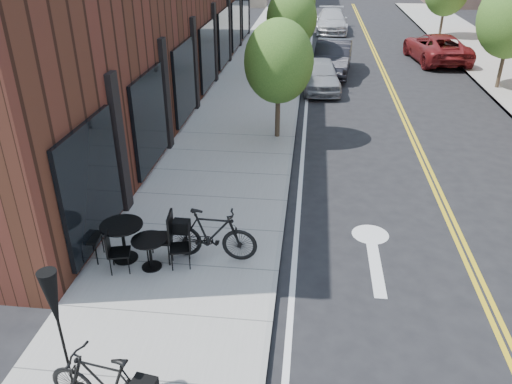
{
  "coord_description": "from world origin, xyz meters",
  "views": [
    {
      "loc": [
        0.47,
        -6.72,
        6.24
      ],
      "look_at": [
        -0.66,
        3.21,
        1.0
      ],
      "focal_mm": 35.0,
      "sensor_mm": 36.0,
      "label": 1
    }
  ],
  "objects_px": {
    "parked_car_far": "(436,48)",
    "parked_car_b": "(333,58)",
    "bistro_set_b": "(123,237)",
    "parked_car_a": "(320,75)",
    "bistro_set_c": "(150,249)",
    "patio_umbrella": "(55,310)",
    "parked_car_c": "(332,21)",
    "bicycle_right": "(212,235)"
  },
  "relations": [
    {
      "from": "parked_car_a",
      "to": "parked_car_b",
      "type": "height_order",
      "value": "parked_car_b"
    },
    {
      "from": "patio_umbrella",
      "to": "bistro_set_c",
      "type": "bearing_deg",
      "value": 86.41
    },
    {
      "from": "bistro_set_b",
      "to": "parked_car_b",
      "type": "relative_size",
      "value": 0.43
    },
    {
      "from": "parked_car_c",
      "to": "parked_car_far",
      "type": "xyz_separation_m",
      "value": [
        5.35,
        -8.36,
        -0.0
      ]
    },
    {
      "from": "bicycle_right",
      "to": "bistro_set_b",
      "type": "xyz_separation_m",
      "value": [
        -1.81,
        -0.24,
        -0.03
      ]
    },
    {
      "from": "bicycle_right",
      "to": "bistro_set_c",
      "type": "height_order",
      "value": "bicycle_right"
    },
    {
      "from": "parked_car_a",
      "to": "parked_car_b",
      "type": "bearing_deg",
      "value": 73.45
    },
    {
      "from": "parked_car_c",
      "to": "parked_car_b",
      "type": "bearing_deg",
      "value": -90.91
    },
    {
      "from": "bicycle_right",
      "to": "parked_car_a",
      "type": "relative_size",
      "value": 0.49
    },
    {
      "from": "bistro_set_c",
      "to": "parked_car_c",
      "type": "distance_m",
      "value": 28.58
    },
    {
      "from": "bicycle_right",
      "to": "patio_umbrella",
      "type": "distance_m",
      "value": 4.06
    },
    {
      "from": "parked_car_b",
      "to": "bicycle_right",
      "type": "bearing_deg",
      "value": -94.21
    },
    {
      "from": "bistro_set_b",
      "to": "parked_car_b",
      "type": "xyz_separation_m",
      "value": [
        4.64,
        16.43,
        0.11
      ]
    },
    {
      "from": "bistro_set_c",
      "to": "parked_car_a",
      "type": "xyz_separation_m",
      "value": [
        3.42,
        13.77,
        0.11
      ]
    },
    {
      "from": "parked_car_b",
      "to": "parked_car_c",
      "type": "xyz_separation_m",
      "value": [
        0.19,
        11.61,
        -0.04
      ]
    },
    {
      "from": "patio_umbrella",
      "to": "parked_car_c",
      "type": "xyz_separation_m",
      "value": [
        4.4,
        31.47,
        -0.98
      ]
    },
    {
      "from": "bistro_set_b",
      "to": "bistro_set_c",
      "type": "xyz_separation_m",
      "value": [
        0.63,
        -0.23,
        -0.1
      ]
    },
    {
      "from": "patio_umbrella",
      "to": "parked_car_c",
      "type": "bearing_deg",
      "value": 82.04
    },
    {
      "from": "bistro_set_c",
      "to": "patio_umbrella",
      "type": "xyz_separation_m",
      "value": [
        -0.2,
        -3.2,
        1.16
      ]
    },
    {
      "from": "bicycle_right",
      "to": "parked_car_far",
      "type": "xyz_separation_m",
      "value": [
        8.38,
        19.43,
        0.04
      ]
    },
    {
      "from": "patio_umbrella",
      "to": "parked_car_far",
      "type": "relative_size",
      "value": 0.42
    },
    {
      "from": "bistro_set_b",
      "to": "parked_car_far",
      "type": "height_order",
      "value": "parked_car_far"
    },
    {
      "from": "parked_car_a",
      "to": "parked_car_b",
      "type": "distance_m",
      "value": 2.95
    },
    {
      "from": "parked_car_a",
      "to": "parked_car_c",
      "type": "distance_m",
      "value": 14.52
    },
    {
      "from": "bistro_set_b",
      "to": "bistro_set_c",
      "type": "height_order",
      "value": "bistro_set_b"
    },
    {
      "from": "parked_car_b",
      "to": "parked_car_c",
      "type": "bearing_deg",
      "value": 94.78
    },
    {
      "from": "bistro_set_c",
      "to": "parked_car_a",
      "type": "distance_m",
      "value": 14.19
    },
    {
      "from": "bicycle_right",
      "to": "parked_car_b",
      "type": "distance_m",
      "value": 16.43
    },
    {
      "from": "bistro_set_c",
      "to": "parked_car_c",
      "type": "height_order",
      "value": "parked_car_c"
    },
    {
      "from": "patio_umbrella",
      "to": "parked_car_c",
      "type": "height_order",
      "value": "patio_umbrella"
    },
    {
      "from": "bistro_set_b",
      "to": "parked_car_far",
      "type": "relative_size",
      "value": 0.39
    },
    {
      "from": "parked_car_b",
      "to": "bistro_set_b",
      "type": "bearing_deg",
      "value": -100.05
    },
    {
      "from": "bistro_set_c",
      "to": "parked_car_far",
      "type": "height_order",
      "value": "parked_car_far"
    },
    {
      "from": "parked_car_far",
      "to": "parked_car_b",
      "type": "bearing_deg",
      "value": 23.34
    },
    {
      "from": "parked_car_a",
      "to": "parked_car_c",
      "type": "relative_size",
      "value": 0.77
    },
    {
      "from": "parked_car_a",
      "to": "bistro_set_c",
      "type": "bearing_deg",
      "value": -108.93
    },
    {
      "from": "bistro_set_b",
      "to": "parked_car_a",
      "type": "distance_m",
      "value": 14.13
    },
    {
      "from": "bistro_set_b",
      "to": "parked_car_a",
      "type": "height_order",
      "value": "parked_car_a"
    },
    {
      "from": "bicycle_right",
      "to": "bistro_set_b",
      "type": "distance_m",
      "value": 1.82
    },
    {
      "from": "parked_car_far",
      "to": "parked_car_c",
      "type": "bearing_deg",
      "value": -64.36
    },
    {
      "from": "bistro_set_b",
      "to": "parked_car_a",
      "type": "relative_size",
      "value": 0.52
    },
    {
      "from": "patio_umbrella",
      "to": "parked_car_c",
      "type": "distance_m",
      "value": 31.79
    }
  ]
}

